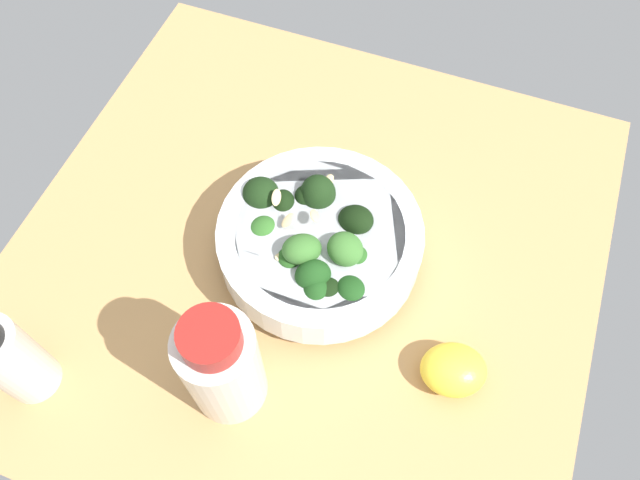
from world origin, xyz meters
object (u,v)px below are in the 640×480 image
bottle_tall (222,365)px  lemon_wedge (453,370)px  bowl_of_broccoli (319,241)px  bottle_short (10,359)px

bottle_tall → lemon_wedge: bearing=-156.3°
bowl_of_broccoli → lemon_wedge: bearing=155.1°
lemon_wedge → bottle_short: 41.77cm
bowl_of_broccoli → bottle_tall: size_ratio=1.42×
bowl_of_broccoli → bottle_short: (21.84, 22.69, 2.06)cm
bottle_short → bowl_of_broccoli: bearing=-133.9°
bowl_of_broccoli → lemon_wedge: 18.85cm
bottle_tall → bottle_short: (18.75, 5.99, -1.00)cm
bowl_of_broccoli → bottle_tall: 17.25cm
lemon_wedge → bottle_short: bearing=20.9°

